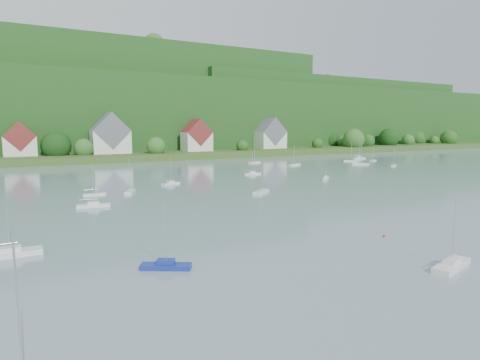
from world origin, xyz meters
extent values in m
cube|color=#2F4F1D|center=(0.00, 200.00, 1.50)|extent=(600.00, 60.00, 3.00)
cube|color=#164415|center=(0.00, 275.00, 20.00)|extent=(620.00, 160.00, 40.00)
cube|color=#164415|center=(10.00, 270.00, 28.00)|extent=(240.00, 130.00, 60.00)
cube|color=#164415|center=(160.00, 255.00, 22.00)|extent=(200.00, 110.00, 48.00)
sphere|color=#194815|center=(218.82, 196.52, 6.33)|extent=(10.24, 10.24, 10.24)
sphere|color=#2A5C22|center=(141.50, 180.22, 7.19)|extent=(12.88, 12.88, 12.88)
sphere|color=black|center=(139.35, 197.94, 6.40)|extent=(10.46, 10.46, 10.46)
sphere|color=#194815|center=(118.43, 184.90, 5.10)|extent=(6.45, 6.45, 6.45)
sphere|color=#2A5C22|center=(228.18, 189.87, 5.07)|extent=(6.37, 6.37, 6.37)
sphere|color=black|center=(152.01, 194.00, 6.47)|extent=(10.68, 10.68, 10.68)
sphere|color=black|center=(177.90, 186.42, 7.18)|extent=(12.85, 12.85, 12.85)
sphere|color=#2A5C22|center=(-6.80, 183.88, 5.66)|extent=(8.19, 8.19, 8.19)
sphere|color=#2A5C22|center=(153.96, 190.35, 6.41)|extent=(10.50, 10.50, 10.50)
sphere|color=black|center=(152.76, 184.28, 5.62)|extent=(8.05, 8.05, 8.05)
sphere|color=#2A5C22|center=(46.85, 192.08, 6.95)|extent=(12.16, 12.16, 12.16)
sphere|color=#2A5C22|center=(22.99, 179.93, 5.84)|extent=(8.73, 8.73, 8.73)
sphere|color=#194815|center=(198.64, 187.75, 5.51)|extent=(7.74, 7.74, 7.74)
sphere|color=#194815|center=(159.04, 186.11, 5.87)|extent=(8.84, 8.84, 8.84)
sphere|color=#194815|center=(235.86, 184.24, 6.67)|extent=(11.28, 11.28, 11.28)
sphere|color=#194815|center=(67.84, 181.69, 5.03)|extent=(6.24, 6.24, 6.24)
sphere|color=black|center=(89.43, 194.54, 5.65)|extent=(8.16, 8.16, 8.16)
sphere|color=#2A5C22|center=(144.77, 192.32, 5.63)|extent=(8.09, 8.09, 8.09)
sphere|color=#2A5C22|center=(197.13, 187.30, 5.65)|extent=(8.14, 8.14, 8.14)
sphere|color=black|center=(-17.00, 186.36, 6.87)|extent=(11.92, 11.92, 11.92)
sphere|color=#194815|center=(39.50, 255.03, 60.25)|extent=(12.83, 12.83, 12.83)
sphere|color=#194815|center=(1.11, 279.65, 60.23)|extent=(12.73, 12.73, 12.73)
sphere|color=#194815|center=(83.40, 244.53, 60.01)|extent=(11.50, 11.50, 11.50)
sphere|color=#194815|center=(60.71, 274.89, 60.56)|extent=(14.65, 14.65, 14.65)
sphere|color=#2A5C22|center=(39.25, 231.29, 60.09)|extent=(11.95, 11.95, 11.95)
sphere|color=#194815|center=(119.44, 238.58, 59.71)|extent=(9.76, 9.76, 9.76)
sphere|color=black|center=(-3.47, 243.31, 59.44)|extent=(8.21, 8.21, 8.21)
sphere|color=#2A5C22|center=(-22.82, 267.10, 60.14)|extent=(12.24, 12.24, 12.24)
sphere|color=#2A5C22|center=(114.51, 242.98, 59.58)|extent=(9.00, 9.00, 9.00)
sphere|color=#194815|center=(101.03, 257.97, 59.41)|extent=(8.03, 8.03, 8.03)
sphere|color=#2A5C22|center=(176.64, 258.30, 47.67)|extent=(9.52, 9.52, 9.52)
sphere|color=#2A5C22|center=(233.20, 259.00, 47.60)|extent=(9.12, 9.12, 9.12)
sphere|color=#2A5C22|center=(100.48, 258.36, 48.62)|extent=(14.97, 14.97, 14.97)
sphere|color=black|center=(161.92, 228.86, 47.32)|extent=(7.52, 7.52, 7.52)
sphere|color=#194815|center=(78.67, 255.82, 47.71)|extent=(9.78, 9.78, 9.78)
sphere|color=#194815|center=(119.68, 254.71, 48.10)|extent=(12.02, 12.02, 12.02)
sphere|color=black|center=(137.90, 236.02, 48.02)|extent=(11.57, 11.57, 11.57)
sphere|color=#194815|center=(122.43, 222.73, 48.21)|extent=(12.65, 12.65, 12.65)
sphere|color=#2A5C22|center=(142.64, 228.37, 47.45)|extent=(8.28, 8.28, 8.28)
sphere|color=black|center=(167.90, 264.31, 47.31)|extent=(7.47, 7.47, 7.47)
sphere|color=#2A5C22|center=(99.14, 247.22, 47.66)|extent=(9.48, 9.48, 9.48)
sphere|color=black|center=(189.44, 271.22, 41.48)|extent=(8.43, 8.43, 8.43)
sphere|color=black|center=(182.06, 244.68, 42.37)|extent=(13.54, 13.54, 13.54)
sphere|color=black|center=(118.67, 252.35, 42.64)|extent=(15.08, 15.08, 15.08)
sphere|color=#2A5C22|center=(108.41, 268.02, 42.80)|extent=(15.99, 15.99, 15.99)
sphere|color=black|center=(-3.70, 272.21, 42.75)|extent=(15.72, 15.72, 15.72)
sphere|color=#2A5C22|center=(218.40, 301.50, 42.48)|extent=(14.17, 14.17, 14.17)
sphere|color=#194815|center=(10.88, 267.92, 41.84)|extent=(10.54, 10.54, 10.54)
sphere|color=black|center=(233.10, 233.99, 42.47)|extent=(14.14, 14.14, 14.14)
cube|color=silver|center=(-30.00, 189.00, 7.00)|extent=(12.00, 9.00, 8.00)
cube|color=maroon|center=(-30.00, 189.00, 11.00)|extent=(12.00, 9.36, 12.00)
cube|color=silver|center=(5.00, 188.00, 8.00)|extent=(16.00, 11.00, 10.00)
cube|color=slate|center=(5.00, 188.00, 13.00)|extent=(16.00, 11.44, 16.00)
cube|color=silver|center=(45.00, 186.00, 7.50)|extent=(13.00, 10.00, 9.00)
cube|color=maroon|center=(45.00, 186.00, 12.00)|extent=(13.00, 10.40, 13.00)
cube|color=silver|center=(90.00, 190.00, 7.50)|extent=(15.00, 10.00, 9.00)
cube|color=slate|center=(90.00, 190.00, 12.00)|extent=(15.00, 10.40, 15.00)
cylinder|color=silver|center=(-31.43, 25.50, 5.15)|extent=(0.10, 0.10, 8.88)
cube|color=navy|center=(-18.24, 43.44, 0.26)|extent=(5.23, 3.89, 0.52)
cube|color=navy|center=(-18.24, 43.44, 0.77)|extent=(2.09, 1.80, 0.50)
cylinder|color=silver|center=(-18.24, 43.44, 3.78)|extent=(0.10, 0.10, 6.51)
cylinder|color=silver|center=(-18.92, 43.84, 1.42)|extent=(2.51, 1.52, 0.08)
cube|color=silver|center=(7.81, 29.24, 0.31)|extent=(6.47, 3.28, 0.62)
cube|color=silver|center=(7.81, 29.24, 0.87)|extent=(2.42, 1.74, 0.50)
cylinder|color=silver|center=(7.81, 29.24, 4.52)|extent=(0.10, 0.10, 7.79)
cylinder|color=silver|center=(6.91, 29.00, 1.52)|extent=(3.33, 0.96, 0.08)
cube|color=silver|center=(-32.46, 55.75, 0.33)|extent=(6.69, 1.92, 0.67)
cube|color=silver|center=(-32.46, 55.75, 0.92)|extent=(2.35, 1.33, 0.50)
cylinder|color=silver|center=(-32.46, 55.75, 4.84)|extent=(0.10, 0.10, 8.35)
sphere|color=#DA3600|center=(11.32, 41.20, 0.00)|extent=(0.37, 0.37, 0.37)
cube|color=silver|center=(106.42, 140.43, 0.29)|extent=(5.90, 3.59, 0.57)
cube|color=silver|center=(106.42, 140.43, 0.82)|extent=(2.27, 1.78, 0.50)
cylinder|color=silver|center=(106.42, 140.43, 4.14)|extent=(0.10, 0.10, 7.14)
cylinder|color=silver|center=(105.62, 140.75, 1.47)|extent=(2.95, 1.23, 0.08)
cube|color=silver|center=(15.88, 79.81, 0.30)|extent=(5.75, 4.88, 0.59)
cylinder|color=silver|center=(15.88, 79.81, 4.30)|extent=(0.10, 0.10, 7.42)
cylinder|color=silver|center=(15.16, 79.28, 1.49)|extent=(2.66, 2.01, 0.08)
cube|color=silver|center=(103.21, 129.01, 0.24)|extent=(4.89, 3.13, 0.48)
cylinder|color=silver|center=(103.21, 129.01, 3.45)|extent=(0.10, 0.10, 5.95)
cylinder|color=silver|center=(102.56, 128.73, 1.38)|extent=(2.43, 1.13, 0.08)
cube|color=silver|center=(52.86, 144.64, 0.31)|extent=(6.31, 3.99, 0.61)
cylinder|color=silver|center=(52.86, 144.64, 4.45)|extent=(0.10, 0.10, 7.67)
cylinder|color=silver|center=(52.01, 144.27, 1.51)|extent=(3.13, 1.40, 0.08)
cube|color=silver|center=(44.59, 91.55, 0.23)|extent=(4.36, 4.12, 0.47)
cube|color=silver|center=(44.59, 91.55, 0.72)|extent=(1.83, 1.78, 0.50)
cylinder|color=silver|center=(44.59, 91.55, 3.40)|extent=(0.10, 0.10, 5.86)
cylinder|color=silver|center=(44.07, 91.07, 1.37)|extent=(1.96, 1.79, 0.08)
cube|color=silver|center=(-17.17, 94.24, 0.23)|extent=(4.69, 1.45, 0.46)
cylinder|color=silver|center=(-17.17, 94.24, 3.37)|extent=(0.10, 0.10, 5.81)
cylinder|color=silver|center=(-17.86, 94.27, 1.36)|extent=(2.56, 0.16, 0.08)
cube|color=silver|center=(-9.59, 93.94, 0.28)|extent=(3.72, 5.73, 0.56)
cylinder|color=silver|center=(-9.59, 93.94, 4.05)|extent=(0.10, 0.10, 6.98)
cylinder|color=silver|center=(-9.94, 93.17, 1.46)|extent=(1.33, 2.83, 0.08)
cube|color=silver|center=(2.65, 102.06, 0.26)|extent=(5.30, 3.16, 0.51)
cube|color=silver|center=(2.65, 102.06, 0.76)|extent=(2.03, 1.58, 0.50)
cylinder|color=silver|center=(2.65, 102.06, 3.72)|extent=(0.10, 0.10, 6.41)
cylinder|color=silver|center=(1.94, 101.79, 1.41)|extent=(2.66, 1.08, 0.08)
cube|color=silver|center=(-19.39, 81.05, 0.29)|extent=(6.07, 2.80, 0.59)
cube|color=silver|center=(-19.39, 81.05, 0.84)|extent=(2.24, 1.54, 0.50)
cylinder|color=silver|center=(-19.39, 81.05, 4.24)|extent=(0.10, 0.10, 7.32)
cylinder|color=silver|center=(-20.25, 81.23, 1.49)|extent=(3.17, 0.74, 0.08)
cube|color=silver|center=(61.20, 129.02, 0.28)|extent=(5.91, 2.91, 0.57)
cylinder|color=silver|center=(61.20, 129.02, 4.13)|extent=(0.10, 0.10, 7.12)
cylinder|color=silver|center=(60.37, 128.81, 1.47)|extent=(3.06, 0.83, 0.08)
cube|color=silver|center=(92.72, 131.49, 0.30)|extent=(5.60, 5.28, 0.60)
cylinder|color=silver|center=(92.72, 131.49, 4.36)|extent=(0.10, 0.10, 7.52)
cylinder|color=silver|center=(92.05, 132.09, 1.50)|extent=(2.51, 2.27, 0.08)
cube|color=silver|center=(32.04, 111.09, 0.26)|extent=(5.32, 2.05, 0.52)
cube|color=silver|center=(32.04, 111.09, 0.77)|extent=(1.92, 1.22, 0.50)
cylinder|color=silver|center=(32.04, 111.09, 3.76)|extent=(0.10, 0.10, 6.48)
cylinder|color=silver|center=(31.27, 111.18, 1.42)|extent=(2.84, 0.42, 0.08)
cube|color=silver|center=(92.25, 108.80, 0.25)|extent=(4.95, 3.90, 0.50)
cylinder|color=silver|center=(92.25, 108.80, 3.62)|extent=(0.10, 0.10, 6.25)
cylinder|color=silver|center=(91.63, 108.39, 1.40)|extent=(2.34, 1.57, 0.08)
cube|color=silver|center=(85.59, 118.98, 0.32)|extent=(5.94, 5.46, 0.63)
cylinder|color=silver|center=(85.59, 118.98, 4.58)|extent=(0.10, 0.10, 7.89)
cylinder|color=silver|center=(84.87, 119.60, 1.53)|extent=(2.68, 2.33, 0.08)
camera|label=1|loc=(-30.97, 4.36, 14.62)|focal=30.30mm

